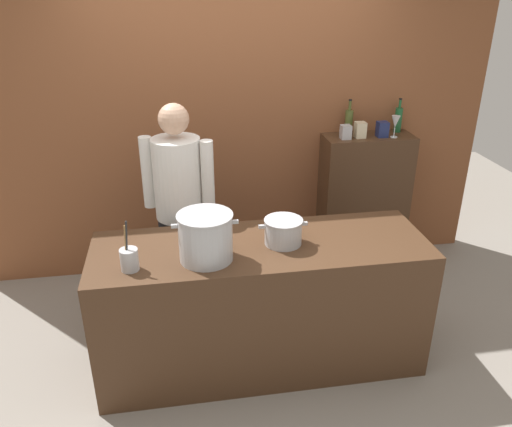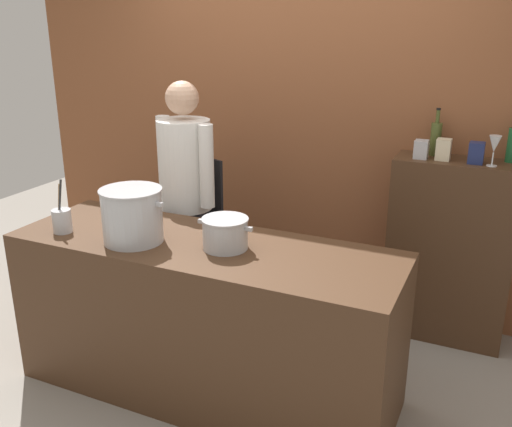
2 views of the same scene
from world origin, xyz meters
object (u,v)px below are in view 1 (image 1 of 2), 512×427
Objects in this scene: stockpot_small at (283,231)px; wine_glass_short at (395,122)px; chef at (179,200)px; utensil_crock at (129,259)px; spice_tin_silver at (346,132)px; spice_tin_cream at (360,130)px; spice_tin_navy at (382,129)px; stockpot_large at (206,237)px; wine_bottle_olive at (349,121)px; wine_bottle_green at (398,119)px.

wine_glass_short is (1.18, 1.12, 0.34)m from stockpot_small.
chef reaches higher than stockpot_small.
spice_tin_silver reaches higher than utensil_crock.
wine_glass_short reaches higher than spice_tin_silver.
spice_tin_cream is (0.89, 1.16, 0.28)m from stockpot_small.
stockpot_small is at bearing -133.22° from spice_tin_navy.
spice_tin_silver is (-0.41, 0.03, -0.07)m from wine_glass_short.
stockpot_large is 2.03m from spice_tin_navy.
utensil_crock is 2.42m from spice_tin_navy.
spice_tin_cream reaches higher than utensil_crock.
wine_bottle_olive is 2.29× the size of spice_tin_cream.
wine_bottle_green is (1.27, 1.27, 0.33)m from stockpot_small.
spice_tin_navy reaches higher than stockpot_small.
stockpot_large is 3.40× the size of spice_tin_silver.
wine_glass_short is (2.10, 1.29, 0.36)m from utensil_crock.
wine_bottle_green is at bearing 14.19° from spice_tin_silver.
wine_bottle_olive is at bearing 39.35° from utensil_crock.
stockpot_large is 2.09m from wine_glass_short.
spice_tin_silver is at bearing -139.14° from chef.
wine_bottle_green reaches higher than spice_tin_cream.
chef reaches higher than spice_tin_cream.
spice_tin_navy is (1.08, 1.15, 0.28)m from stockpot_small.
spice_tin_silver is (-0.32, -0.01, -0.01)m from spice_tin_navy.
stockpot_small is at bearing 13.38° from stockpot_large.
wine_glass_short reaches higher than spice_tin_navy.
utensil_crock is at bearing -146.66° from spice_tin_navy.
chef is 14.61× the size of spice_tin_silver.
spice_tin_silver is at bearing -179.03° from spice_tin_navy.
spice_tin_navy is (-0.19, -0.12, -0.05)m from wine_bottle_green.
stockpot_large is 0.45m from utensil_crock.
utensil_crock is 1.00× the size of wine_bottle_olive.
spice_tin_cream is (1.52, 0.52, 0.30)m from chef.
wine_bottle_olive reaches higher than spice_tin_cream.
wine_bottle_olive is at bearing 56.87° from stockpot_small.
spice_tin_cream is at bearing 6.57° from spice_tin_silver.
stockpot_large is at bearing 120.93° from chef.
wine_bottle_green is (1.89, 0.63, 0.35)m from chef.
spice_tin_silver is (0.76, 1.15, 0.28)m from stockpot_small.
spice_tin_silver is (1.25, 1.26, 0.21)m from stockpot_large.
wine_glass_short is at bearing -121.51° from wine_bottle_green.
wine_bottle_green is at bearing 45.09° from stockpot_small.
wine_glass_short is 0.42m from spice_tin_silver.
utensil_crock is 2.34× the size of spice_tin_navy.
wine_bottle_olive is 0.28m from spice_tin_navy.
chef is at bearing 134.12° from stockpot_small.
spice_tin_navy is at bearing -146.86° from wine_bottle_green.
wine_bottle_green reaches higher than spice_tin_silver.
wine_glass_short is at bearing -8.05° from spice_tin_cream.
wine_bottle_green is 2.22× the size of spice_tin_cream.
utensil_crock is at bearing 90.32° from chef.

